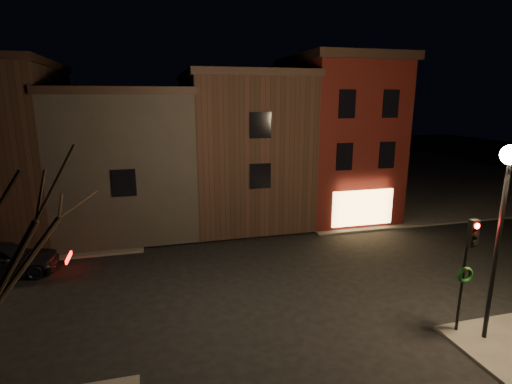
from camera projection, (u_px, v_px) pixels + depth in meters
ground at (260, 283)px, 17.58m from camera, size 120.00×120.00×0.00m
sidewalk_far_right at (395, 176)px, 41.34m from camera, size 30.00×30.00×0.12m
corner_building at (336, 136)px, 27.23m from camera, size 6.50×8.50×10.50m
row_building_a at (240, 146)px, 26.72m from camera, size 7.30×10.30×9.40m
row_building_b at (128, 157)px, 25.05m from camera, size 7.80×10.30×8.40m
street_lamp_near at (505, 191)px, 12.27m from camera, size 0.60×0.60×6.48m
traffic_signal at (468, 259)px, 13.14m from camera, size 0.58×0.38×4.05m
parked_car_a at (1, 259)px, 18.14m from camera, size 4.78×1.95×1.62m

